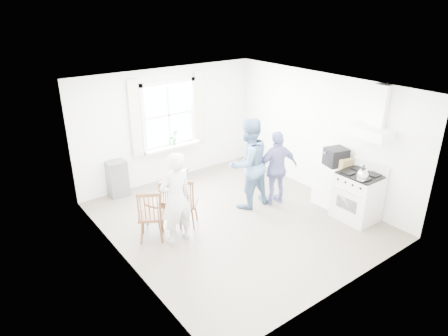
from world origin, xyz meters
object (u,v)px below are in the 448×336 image
(low_cabinet, at_px, (331,184))
(windsor_chair_c, at_px, (163,197))
(gas_stove, at_px, (358,196))
(stereo_stack, at_px, (336,157))
(person_mid, at_px, (248,164))
(person_right, at_px, (277,168))
(windsor_chair_b, at_px, (184,198))
(windsor_chair_a, at_px, (180,192))
(person_left, at_px, (176,198))

(low_cabinet, distance_m, windsor_chair_c, 3.44)
(low_cabinet, bearing_deg, windsor_chair_c, 157.37)
(gas_stove, height_order, stereo_stack, stereo_stack)
(person_mid, relative_size, person_right, 1.19)
(gas_stove, relative_size, low_cabinet, 1.24)
(gas_stove, distance_m, windsor_chair_c, 3.70)
(stereo_stack, relative_size, person_right, 0.30)
(gas_stove, distance_m, windsor_chair_b, 3.32)
(low_cabinet, relative_size, windsor_chair_a, 0.82)
(windsor_chair_b, distance_m, person_left, 0.50)
(person_left, bearing_deg, person_mid, -173.94)
(gas_stove, xyz_separation_m, low_cabinet, (0.07, 0.70, -0.03))
(low_cabinet, bearing_deg, gas_stove, -95.68)
(stereo_stack, height_order, person_right, person_right)
(windsor_chair_b, distance_m, person_right, 2.07)
(windsor_chair_a, bearing_deg, gas_stove, -33.43)
(person_mid, bearing_deg, low_cabinet, 145.70)
(low_cabinet, relative_size, windsor_chair_c, 0.92)
(low_cabinet, bearing_deg, person_right, 141.13)
(windsor_chair_c, bearing_deg, person_right, -15.01)
(low_cabinet, distance_m, windsor_chair_a, 3.13)
(windsor_chair_a, height_order, windsor_chair_c, windsor_chair_a)
(windsor_chair_a, height_order, person_left, person_left)
(stereo_stack, bearing_deg, low_cabinet, 70.56)
(windsor_chair_c, relative_size, person_right, 0.62)
(gas_stove, xyz_separation_m, person_right, (-0.81, 1.41, 0.30))
(gas_stove, distance_m, windsor_chair_a, 3.40)
(gas_stove, height_order, windsor_chair_c, gas_stove)
(gas_stove, height_order, person_right, person_right)
(person_right, bearing_deg, windsor_chair_b, 5.29)
(low_cabinet, distance_m, windsor_chair_b, 3.09)
(windsor_chair_a, distance_m, person_right, 2.08)
(person_right, bearing_deg, windsor_chair_a, 0.73)
(low_cabinet, xyz_separation_m, person_mid, (-1.41, 0.97, 0.48))
(windsor_chair_a, bearing_deg, stereo_stack, -23.12)
(person_right, bearing_deg, stereo_stack, 151.72)
(person_mid, bearing_deg, windsor_chair_a, -7.38)
(windsor_chair_c, distance_m, person_mid, 1.82)
(stereo_stack, relative_size, windsor_chair_a, 0.44)
(stereo_stack, xyz_separation_m, windsor_chair_a, (-2.88, 1.23, -0.41))
(windsor_chair_b, height_order, person_mid, person_mid)
(stereo_stack, distance_m, windsor_chair_a, 3.16)
(windsor_chair_b, relative_size, windsor_chair_c, 1.03)
(gas_stove, xyz_separation_m, windsor_chair_b, (-2.84, 1.70, 0.13))
(windsor_chair_c, bearing_deg, gas_stove, -33.10)
(person_mid, bearing_deg, stereo_stack, 143.66)
(low_cabinet, xyz_separation_m, windsor_chair_b, (-2.91, 1.00, 0.16))
(stereo_stack, xyz_separation_m, windsor_chair_c, (-3.15, 1.38, -0.48))
(windsor_chair_c, distance_m, person_right, 2.38)
(windsor_chair_b, distance_m, windsor_chair_c, 0.41)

